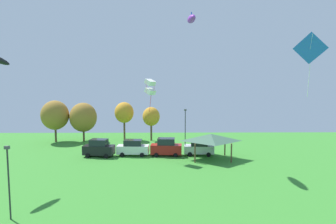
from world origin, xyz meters
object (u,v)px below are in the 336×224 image
parked_car_leftmost (99,148)px  parked_car_rightmost_in_row (199,148)px  kite_flying_4 (150,87)px  kite_flying_3 (310,50)px  treeline_tree_0 (55,115)px  light_post_1 (9,178)px  treeline_tree_3 (151,117)px  kite_flying_0 (191,19)px  park_pavilion (211,137)px  treeline_tree_1 (83,117)px  treeline_tree_2 (124,113)px  parked_car_second_from_left (133,148)px  parked_car_third_from_left (166,147)px  light_post_0 (185,129)px

parked_car_leftmost → parked_car_rightmost_in_row: parked_car_leftmost is taller
kite_flying_4 → parked_car_leftmost: 11.85m
kite_flying_3 → treeline_tree_0: size_ratio=0.88×
parked_car_rightmost_in_row → light_post_1: (-16.95, -19.40, 2.12)m
light_post_1 → treeline_tree_3: (9.18, 30.54, 1.42)m
kite_flying_0 → park_pavilion: bearing=31.3°
parked_car_leftmost → treeline_tree_1: (-5.79, 11.62, 3.31)m
park_pavilion → light_post_1: light_post_1 is taller
treeline_tree_2 → parked_car_second_from_left: bearing=-75.5°
light_post_1 → treeline_tree_0: size_ratio=0.73×
parked_car_third_from_left → park_pavilion: bearing=-12.7°
parked_car_third_from_left → parked_car_rightmost_in_row: parked_car_third_from_left is taller
parked_car_third_from_left → park_pavilion: size_ratio=0.73×
parked_car_third_from_left → treeline_tree_1: bearing=147.9°
treeline_tree_1 → kite_flying_3: bearing=-34.4°
park_pavilion → treeline_tree_3: 16.25m
light_post_1 → treeline_tree_0: 30.97m
parked_car_rightmost_in_row → treeline_tree_1: (-20.68, 10.94, 3.45)m
light_post_1 → treeline_tree_1: 30.59m
kite_flying_0 → treeline_tree_1: 28.14m
kite_flying_0 → parked_car_leftmost: 22.31m
park_pavilion → light_post_1: bearing=-136.8°
parked_car_second_from_left → light_post_0: bearing=5.1°
kite_flying_0 → parked_car_leftmost: bearing=165.6°
parked_car_third_from_left → treeline_tree_3: treeline_tree_3 is taller
light_post_0 → treeline_tree_0: 25.72m
kite_flying_4 → parked_car_rightmost_in_row: kite_flying_4 is taller
kite_flying_3 → parked_car_rightmost_in_row: (-10.45, 10.38, -13.01)m
kite_flying_3 → kite_flying_4: 20.05m
light_post_1 → treeline_tree_3: bearing=73.3°
treeline_tree_1 → treeline_tree_2: 7.73m
kite_flying_0 → parked_car_third_from_left: (-3.25, 3.73, -17.66)m
treeline_tree_0 → treeline_tree_3: size_ratio=1.20×
treeline_tree_2 → light_post_1: bearing=-97.0°
kite_flying_4 → parked_car_third_from_left: 9.33m
kite_flying_4 → light_post_1: bearing=-118.9°
parked_car_second_from_left → treeline_tree_1: (-10.75, 11.10, 3.39)m
kite_flying_3 → light_post_0: kite_flying_3 is taller
park_pavilion → treeline_tree_2: 20.40m
kite_flying_0 → park_pavilion: 16.27m
kite_flying_0 → kite_flying_3: bearing=-27.4°
kite_flying_0 → treeline_tree_3: (-6.05, 15.22, -14.28)m
parked_car_second_from_left → treeline_tree_2: size_ratio=0.65×
parked_car_rightmost_in_row → treeline_tree_3: size_ratio=0.71×
light_post_0 → treeline_tree_1: treeline_tree_1 is taller
kite_flying_0 → park_pavilion: size_ratio=0.68×
parked_car_rightmost_in_row → treeline_tree_1: treeline_tree_1 is taller
treeline_tree_0 → parked_car_third_from_left: bearing=-27.0°
kite_flying_4 → parked_car_second_from_left: kite_flying_4 is taller
light_post_1 → park_pavilion: bearing=43.2°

